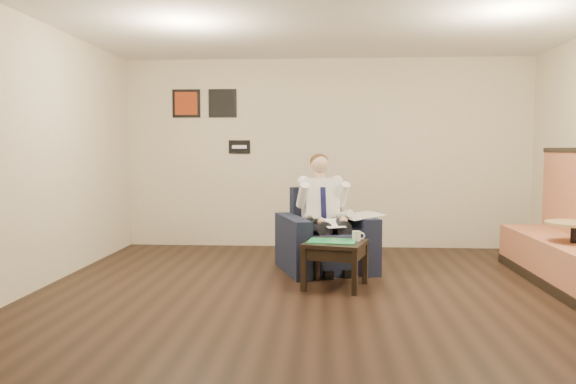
# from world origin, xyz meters

# --- Properties ---
(ground) EXTENTS (6.00, 6.00, 0.00)m
(ground) POSITION_xyz_m (0.00, 0.00, 0.00)
(ground) COLOR black
(ground) RESTS_ON ground
(wall_back) EXTENTS (6.00, 0.02, 2.80)m
(wall_back) POSITION_xyz_m (0.00, 3.00, 1.40)
(wall_back) COLOR beige
(wall_back) RESTS_ON ground
(wall_front) EXTENTS (6.00, 0.02, 2.80)m
(wall_front) POSITION_xyz_m (0.00, -3.00, 1.40)
(wall_front) COLOR beige
(wall_front) RESTS_ON ground
(wall_left) EXTENTS (0.02, 6.00, 2.80)m
(wall_left) POSITION_xyz_m (-3.00, 0.00, 1.40)
(wall_left) COLOR beige
(wall_left) RESTS_ON ground
(ceiling) EXTENTS (6.00, 6.00, 0.02)m
(ceiling) POSITION_xyz_m (0.00, 0.00, 2.80)
(ceiling) COLOR white
(ceiling) RESTS_ON wall_back
(seating_sign) EXTENTS (0.32, 0.02, 0.20)m
(seating_sign) POSITION_xyz_m (-1.30, 2.98, 1.50)
(seating_sign) COLOR black
(seating_sign) RESTS_ON wall_back
(art_print_left) EXTENTS (0.42, 0.03, 0.42)m
(art_print_left) POSITION_xyz_m (-2.10, 2.98, 2.15)
(art_print_left) COLOR #983312
(art_print_left) RESTS_ON wall_back
(art_print_right) EXTENTS (0.42, 0.03, 0.42)m
(art_print_right) POSITION_xyz_m (-1.55, 2.98, 2.15)
(art_print_right) COLOR black
(art_print_right) RESTS_ON wall_back
(armchair) EXTENTS (1.29, 1.29, 0.98)m
(armchair) POSITION_xyz_m (-0.00, 1.33, 0.49)
(armchair) COLOR black
(armchair) RESTS_ON ground
(seated_man) EXTENTS (0.91, 1.12, 1.35)m
(seated_man) POSITION_xyz_m (0.04, 1.20, 0.67)
(seated_man) COLOR silver
(seated_man) RESTS_ON armchair
(lap_papers) EXTENTS (0.33, 0.38, 0.01)m
(lap_papers) POSITION_xyz_m (0.07, 1.10, 0.60)
(lap_papers) COLOR white
(lap_papers) RESTS_ON seated_man
(newspaper) EXTENTS (0.59, 0.65, 0.01)m
(newspaper) POSITION_xyz_m (0.42, 1.36, 0.67)
(newspaper) COLOR silver
(newspaper) RESTS_ON armchair
(side_table) EXTENTS (0.74, 0.74, 0.49)m
(side_table) POSITION_xyz_m (0.10, 0.49, 0.24)
(side_table) COLOR black
(side_table) RESTS_ON ground
(green_folder) EXTENTS (0.53, 0.41, 0.01)m
(green_folder) POSITION_xyz_m (0.06, 0.48, 0.50)
(green_folder) COLOR #22AC5B
(green_folder) RESTS_ON side_table
(coffee_mug) EXTENTS (0.11, 0.11, 0.10)m
(coffee_mug) POSITION_xyz_m (0.32, 0.57, 0.54)
(coffee_mug) COLOR white
(coffee_mug) RESTS_ON side_table
(smartphone) EXTENTS (0.17, 0.13, 0.01)m
(smartphone) POSITION_xyz_m (0.20, 0.65, 0.49)
(smartphone) COLOR black
(smartphone) RESTS_ON side_table
(banquette) EXTENTS (0.68, 2.84, 1.45)m
(banquette) POSITION_xyz_m (2.59, 0.59, 0.73)
(banquette) COLOR #B36745
(banquette) RESTS_ON ground
(cafe_table) EXTENTS (0.70, 0.70, 0.71)m
(cafe_table) POSITION_xyz_m (2.57, 0.57, 0.35)
(cafe_table) COLOR tan
(cafe_table) RESTS_ON ground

